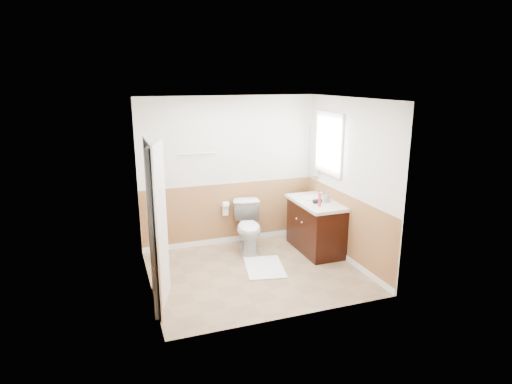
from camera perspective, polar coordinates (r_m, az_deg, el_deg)
name	(u,v)px	position (r m, az deg, el deg)	size (l,w,h in m)	color
floor	(255,272)	(6.41, -0.09, -10.61)	(3.00, 3.00, 0.00)	#8C7051
ceiling	(255,99)	(5.80, -0.10, 12.31)	(3.00, 3.00, 0.00)	white
wall_back	(229,172)	(7.19, -3.57, 2.72)	(3.00, 3.00, 0.00)	silver
wall_front	(294,217)	(4.83, 5.09, -3.39)	(3.00, 3.00, 0.00)	silver
wall_left	(145,200)	(5.68, -14.51, -1.02)	(3.00, 3.00, 0.00)	silver
wall_right	(349,182)	(6.62, 12.23, 1.36)	(3.00, 3.00, 0.00)	silver
wainscot_back	(230,214)	(7.37, -3.46, -3.01)	(3.00, 3.00, 0.00)	#9E673F
wainscot_front	(292,278)	(5.12, 4.84, -11.35)	(3.00, 3.00, 0.00)	#9E673F
wainscot_left	(150,254)	(5.92, -13.92, -8.01)	(2.60, 2.60, 0.00)	#9E673F
wainscot_right	(345,229)	(6.83, 11.80, -4.78)	(2.60, 2.60, 0.00)	#9E673F
toilet	(249,227)	(7.04, -1.01, -4.72)	(0.45, 0.79, 0.80)	silver
bath_mat	(264,267)	(6.54, 1.13, -10.00)	(0.55, 0.80, 0.02)	white
vanity_cabinet	(316,227)	(7.10, 7.94, -4.68)	(0.55, 1.10, 0.80)	black
vanity_knob_left	(302,222)	(6.84, 6.14, -4.06)	(0.03, 0.03, 0.03)	silver
vanity_knob_right	(297,219)	(7.01, 5.43, -3.56)	(0.03, 0.03, 0.03)	white
countertop	(316,202)	(6.97, 7.99, -1.39)	(0.60, 1.15, 0.05)	beige
sink_basin	(312,198)	(7.09, 7.52, -0.79)	(0.36, 0.36, 0.02)	white
faucet	(322,194)	(7.16, 8.82, -0.20)	(0.02, 0.02, 0.14)	#B4B4BB
lotion_bottle	(320,199)	(6.65, 8.48, -0.99)	(0.05, 0.05, 0.22)	#C0314E
soap_dispenser	(327,197)	(6.90, 9.42, -0.65)	(0.08, 0.08, 0.17)	gray
hair_dryer_body	(317,201)	(6.83, 8.17, -1.20)	(0.07, 0.07, 0.14)	black
hair_dryer_handle	(315,203)	(6.83, 7.92, -1.46)	(0.03, 0.03, 0.07)	black
mirror_panel	(314,151)	(7.49, 7.78, 5.44)	(0.02, 0.35, 0.90)	silver
window_frame	(329,144)	(7.01, 9.72, 6.38)	(0.04, 0.80, 1.00)	white
window_glass	(330,143)	(7.02, 9.83, 6.39)	(0.01, 0.70, 0.90)	white
door	(159,227)	(5.33, -12.80, -4.56)	(0.05, 0.80, 2.04)	white
door_frame	(152,227)	(5.32, -13.62, -4.54)	(0.02, 0.92, 2.10)	white
door_knob	(161,224)	(5.67, -12.59, -4.12)	(0.06, 0.06, 0.06)	silver
towel_bar	(197,153)	(6.94, -7.88, 5.12)	(0.02, 0.02, 0.62)	silver
tp_holder_bar	(225,205)	(7.23, -4.11, -1.72)	(0.02, 0.02, 0.14)	silver
tp_roll	(225,205)	(7.23, -4.11, -1.72)	(0.11, 0.11, 0.10)	white
tp_sheet	(225,211)	(7.26, -4.09, -2.55)	(0.10, 0.01, 0.16)	white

